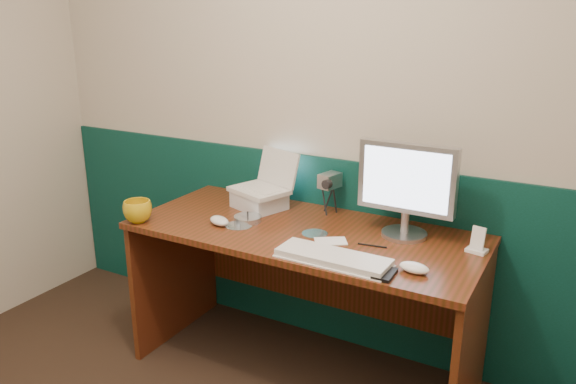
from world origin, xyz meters
The scene contains 19 objects.
back_wall centered at (0.00, 1.75, 1.25)m, with size 3.50×0.04×2.50m, color #BBB19E.
wainscot centered at (0.00, 1.74, 0.50)m, with size 3.48×0.02×1.00m, color #073025.
desk centered at (0.07, 1.38, 0.38)m, with size 1.60×0.70×0.75m, color #3E210B.
laptop_riser centered at (-0.27, 1.53, 0.79)m, with size 0.24×0.20×0.08m, color silver.
laptop centered at (-0.27, 1.53, 0.94)m, with size 0.27×0.21×0.23m, color silver, non-canonical shape.
monitor centered at (0.49, 1.53, 0.96)m, with size 0.42×0.12×0.42m, color #AFB0B4, non-canonical shape.
keyboard centered at (0.33, 1.13, 0.76)m, with size 0.45×0.15×0.03m, color white.
mouse_right centered at (0.64, 1.19, 0.77)m, with size 0.12×0.07×0.04m, color white.
mouse_left centered at (-0.31, 1.24, 0.77)m, with size 0.12×0.07×0.04m, color silver.
mug centered at (-0.66, 1.09, 0.80)m, with size 0.13×0.13×0.10m, color gold.
camcorder centered at (0.07, 1.64, 0.85)m, with size 0.09×0.12×0.19m, color #B0AFB4, non-canonical shape.
cd_spindle centered at (-0.21, 1.34, 0.76)m, with size 0.13×0.13×0.03m, color #B5BDC6.
cd_loose_a centered at (-0.22, 1.27, 0.75)m, with size 0.13×0.13×0.00m, color #AEB7BF.
cd_loose_b centered at (0.13, 1.36, 0.75)m, with size 0.12×0.12×0.00m, color silver.
pen centered at (0.41, 1.35, 0.75)m, with size 0.01×0.01×0.12m, color black.
papers centered at (0.23, 1.31, 0.75)m, with size 0.14×0.09×0.00m, color white.
dock centered at (0.81, 1.50, 0.76)m, with size 0.08×0.06×0.01m, color white.
music_player centered at (0.81, 1.50, 0.81)m, with size 0.05×0.01×0.09m, color white.
pda centered at (0.55, 1.10, 0.76)m, with size 0.07×0.12×0.01m, color black.
Camera 1 is at (1.16, -0.74, 1.68)m, focal length 35.00 mm.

